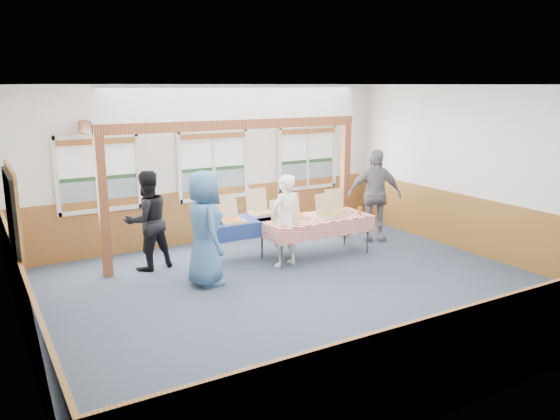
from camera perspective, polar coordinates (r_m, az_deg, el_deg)
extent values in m
plane|color=#2B3946|center=(8.75, 2.44, -8.51)|extent=(8.00, 8.00, 0.00)
plane|color=white|center=(8.15, 2.66, 12.94)|extent=(8.00, 8.00, 0.00)
plane|color=silver|center=(11.36, -7.06, 4.75)|extent=(8.00, 0.00, 8.00)
plane|color=silver|center=(5.76, 21.74, -4.10)|extent=(8.00, 0.00, 8.00)
plane|color=silver|center=(7.04, -26.02, -1.51)|extent=(0.00, 8.00, 8.00)
plane|color=silver|center=(10.96, 20.47, 3.74)|extent=(0.00, 8.00, 8.00)
cube|color=brown|center=(11.53, -6.87, -0.43)|extent=(7.98, 0.05, 1.10)
cube|color=brown|center=(6.15, 20.72, -13.45)|extent=(7.98, 0.05, 1.10)
cube|color=brown|center=(7.35, -25.01, -9.44)|extent=(0.05, 6.98, 1.10)
cube|color=brown|center=(11.15, 19.97, -1.60)|extent=(0.05, 6.98, 1.10)
cube|color=#303030|center=(8.05, -25.88, -3.87)|extent=(0.06, 1.30, 2.10)
cube|color=silver|center=(10.75, -18.16, -0.01)|extent=(1.52, 0.05, 0.08)
cube|color=silver|center=(10.54, -18.69, 7.32)|extent=(1.52, 0.05, 0.08)
cube|color=silver|center=(10.50, -22.36, 3.21)|extent=(0.08, 0.05, 1.46)
cube|color=silver|center=(10.79, -14.58, 4.01)|extent=(0.08, 0.05, 1.46)
cube|color=silver|center=(10.62, -18.42, 3.62)|extent=(0.05, 0.05, 1.30)
cube|color=slate|center=(10.73, -18.32, 1.59)|extent=(1.40, 0.02, 0.52)
cube|color=#1E3D20|center=(10.67, -18.43, 3.17)|extent=(1.40, 0.02, 0.08)
cube|color=silver|center=(10.62, -18.58, 5.24)|extent=(1.40, 0.02, 0.70)
cube|color=brown|center=(10.53, -18.62, 6.77)|extent=(1.40, 0.07, 0.10)
cube|color=silver|center=(11.42, -6.85, 1.29)|extent=(1.52, 0.05, 0.08)
cube|color=silver|center=(11.23, -7.04, 8.20)|extent=(1.52, 0.05, 0.08)
cube|color=silver|center=(11.04, -10.48, 4.40)|extent=(0.08, 0.05, 1.46)
cube|color=silver|center=(11.62, -3.58, 5.00)|extent=(0.08, 0.05, 1.46)
cube|color=silver|center=(11.31, -6.94, 4.72)|extent=(0.05, 0.05, 1.30)
cube|color=slate|center=(11.40, -6.97, 2.80)|extent=(1.40, 0.02, 0.52)
cube|color=#1E3D20|center=(11.36, -7.01, 4.29)|extent=(1.40, 0.02, 0.08)
cube|color=silver|center=(11.30, -7.06, 6.24)|extent=(1.40, 0.02, 0.70)
cube|color=brown|center=(11.22, -6.98, 7.69)|extent=(1.40, 0.07, 0.10)
cube|color=silver|center=(12.49, 2.88, 2.37)|extent=(1.52, 0.05, 0.08)
cube|color=silver|center=(12.32, 2.95, 8.69)|extent=(1.52, 0.05, 0.08)
cube|color=silver|center=(12.00, -0.06, 5.28)|extent=(0.08, 0.05, 1.46)
cube|color=silver|center=(12.80, 5.70, 5.70)|extent=(0.08, 0.05, 1.46)
cube|color=silver|center=(12.39, 2.91, 5.51)|extent=(0.05, 0.05, 1.30)
cube|color=slate|center=(12.48, 2.79, 3.75)|extent=(1.40, 0.02, 0.52)
cube|color=#1E3D20|center=(12.43, 2.81, 5.11)|extent=(1.40, 0.02, 0.08)
cube|color=silver|center=(12.38, 2.83, 6.90)|extent=(1.40, 0.02, 0.70)
cube|color=brown|center=(12.31, 2.99, 8.22)|extent=(1.40, 0.07, 0.10)
cube|color=#562913|center=(9.56, -17.98, 0.23)|extent=(0.15, 0.15, 2.40)
cube|color=#562913|center=(11.64, 6.78, 2.96)|extent=(0.15, 0.15, 2.40)
cube|color=#562913|center=(10.18, -4.50, 8.91)|extent=(5.15, 0.18, 0.18)
cylinder|color=#303030|center=(9.79, -6.55, -3.97)|extent=(0.04, 0.04, 0.73)
cylinder|color=#303030|center=(10.29, -7.84, -3.16)|extent=(0.04, 0.04, 0.73)
cylinder|color=#303030|center=(10.47, 1.19, -2.76)|extent=(0.04, 0.04, 0.73)
cylinder|color=#303030|center=(10.94, -0.37, -2.06)|extent=(0.04, 0.04, 0.73)
cube|color=#303030|center=(10.26, -3.31, -0.98)|extent=(1.76, 0.99, 0.03)
cube|color=navy|center=(10.25, -3.31, -0.88)|extent=(1.83, 1.06, 0.01)
cube|color=navy|center=(9.96, -2.32, -2.13)|extent=(1.69, 0.33, 0.28)
cube|color=navy|center=(10.61, -4.22, -1.21)|extent=(1.69, 0.33, 0.28)
cylinder|color=#303030|center=(9.63, 0.18, -4.17)|extent=(0.04, 0.04, 0.73)
cylinder|color=#303030|center=(10.24, -1.90, -3.12)|extent=(0.04, 0.04, 0.73)
cylinder|color=#303030|center=(10.70, 9.15, -2.59)|extent=(0.04, 0.04, 0.73)
cylinder|color=#303030|center=(11.25, 6.79, -1.74)|extent=(0.04, 0.04, 0.73)
cube|color=#303030|center=(10.33, 3.77, -0.89)|extent=(2.08, 0.93, 0.03)
cube|color=#B31912|center=(10.32, 3.77, -0.79)|extent=(2.14, 0.99, 0.01)
cube|color=#B31912|center=(10.00, 5.22, -2.12)|extent=(2.11, 0.09, 0.28)
cube|color=#B31912|center=(10.73, 2.40, -1.03)|extent=(2.11, 0.09, 0.28)
cube|color=tan|center=(9.94, -4.98, -1.18)|extent=(0.42, 0.42, 0.05)
cylinder|color=orange|center=(9.94, -4.98, -1.00)|extent=(0.37, 0.37, 0.01)
cube|color=tan|center=(10.12, -5.62, 0.39)|extent=(0.42, 0.10, 0.41)
cube|color=tan|center=(10.50, -1.91, -0.36)|extent=(0.46, 0.46, 0.05)
cylinder|color=#D8C364|center=(10.50, -1.91, -0.20)|extent=(0.40, 0.40, 0.01)
cube|color=tan|center=(10.69, -2.50, 1.15)|extent=(0.44, 0.13, 0.42)
cube|color=tan|center=(9.81, 0.59, -1.34)|extent=(0.38, 0.38, 0.04)
cylinder|color=gold|center=(9.81, 0.59, -1.18)|extent=(0.33, 0.33, 0.01)
cube|color=tan|center=(9.95, -0.08, 0.06)|extent=(0.37, 0.10, 0.36)
cube|color=tan|center=(10.25, 1.69, -0.71)|extent=(0.40, 0.40, 0.04)
cylinder|color=orange|center=(10.25, 1.69, -0.55)|extent=(0.35, 0.35, 0.01)
cube|color=tan|center=(10.41, 1.04, 0.70)|extent=(0.39, 0.10, 0.38)
cube|color=tan|center=(10.36, 5.29, -0.62)|extent=(0.38, 0.38, 0.04)
cylinder|color=gold|center=(10.35, 5.30, -0.47)|extent=(0.33, 0.33, 0.01)
cube|color=tan|center=(10.49, 4.58, 0.72)|extent=(0.38, 0.10, 0.37)
cube|color=tan|center=(10.76, 6.35, -0.13)|extent=(0.39, 0.39, 0.04)
cylinder|color=#D8C364|center=(10.76, 6.36, 0.02)|extent=(0.35, 0.35, 0.01)
cube|color=tan|center=(10.90, 5.64, 1.21)|extent=(0.39, 0.10, 0.39)
cylinder|color=black|center=(9.94, -7.17, -1.28)|extent=(0.38, 0.38, 0.03)
cylinder|color=white|center=(9.93, -7.17, -1.14)|extent=(0.09, 0.09, 0.04)
sphere|color=#2C742F|center=(9.97, -6.62, -1.04)|extent=(0.09, 0.09, 0.09)
sphere|color=beige|center=(10.03, -7.02, -0.97)|extent=(0.09, 0.09, 0.09)
sphere|color=#2C742F|center=(10.02, -7.53, -1.01)|extent=(0.09, 0.09, 0.09)
sphere|color=beige|center=(9.94, -7.78, -1.13)|extent=(0.09, 0.09, 0.09)
sphere|color=#2C742F|center=(9.86, -7.58, -1.24)|extent=(0.09, 0.09, 0.09)
sphere|color=beige|center=(9.83, -7.07, -1.26)|extent=(0.09, 0.09, 0.09)
sphere|color=#2C742F|center=(9.88, -6.64, -1.17)|extent=(0.09, 0.09, 0.09)
cylinder|color=#9A6319|center=(10.60, 8.35, -0.09)|extent=(0.07, 0.07, 0.15)
imported|color=white|center=(9.71, 0.54, -1.14)|extent=(0.68, 0.52, 1.67)
imported|color=black|center=(9.82, -13.71, -1.08)|extent=(0.97, 0.82, 1.76)
imported|color=#37608A|center=(8.87, -7.89, -1.91)|extent=(0.65, 0.96, 1.89)
imported|color=slate|center=(11.53, 9.83, 1.55)|extent=(1.22, 0.92, 1.92)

